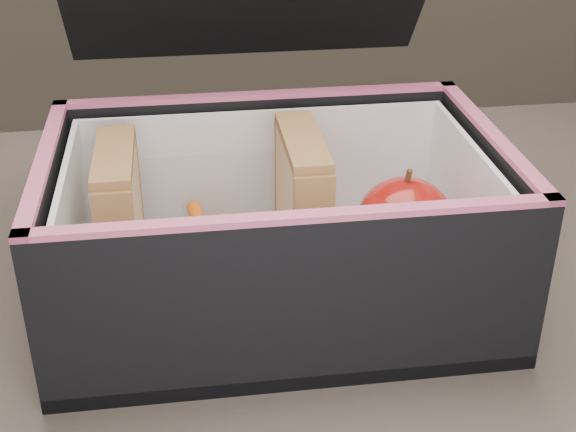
% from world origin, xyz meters
% --- Properties ---
extents(kitchen_table, '(1.20, 0.80, 0.75)m').
position_xyz_m(kitchen_table, '(0.00, 0.00, 0.66)').
color(kitchen_table, brown).
rests_on(kitchen_table, ground).
extents(lunch_bag, '(0.32, 0.35, 0.29)m').
position_xyz_m(lunch_bag, '(0.04, 0.04, 0.82)').
color(lunch_bag, black).
rests_on(lunch_bag, kitchen_table).
extents(plastic_tub, '(0.18, 0.13, 0.07)m').
position_xyz_m(plastic_tub, '(-0.01, 0.05, 0.80)').
color(plastic_tub, white).
rests_on(plastic_tub, lunch_bag).
extents(sandwich_left, '(0.03, 0.10, 0.11)m').
position_xyz_m(sandwich_left, '(-0.08, 0.05, 0.82)').
color(sandwich_left, '#DEBA8B').
rests_on(sandwich_left, plastic_tub).
extents(sandwich_right, '(0.03, 0.10, 0.11)m').
position_xyz_m(sandwich_right, '(0.06, 0.05, 0.82)').
color(sandwich_right, '#DEBA8B').
rests_on(sandwich_right, plastic_tub).
extents(carrot_sticks, '(0.04, 0.15, 0.03)m').
position_xyz_m(carrot_sticks, '(-0.01, 0.05, 0.79)').
color(carrot_sticks, orange).
rests_on(carrot_sticks, plastic_tub).
extents(paper_napkin, '(0.10, 0.10, 0.01)m').
position_xyz_m(paper_napkin, '(0.13, 0.04, 0.77)').
color(paper_napkin, white).
rests_on(paper_napkin, lunch_bag).
extents(red_apple, '(0.09, 0.09, 0.08)m').
position_xyz_m(red_apple, '(0.13, 0.04, 0.81)').
color(red_apple, '#8C0D00').
rests_on(red_apple, paper_napkin).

